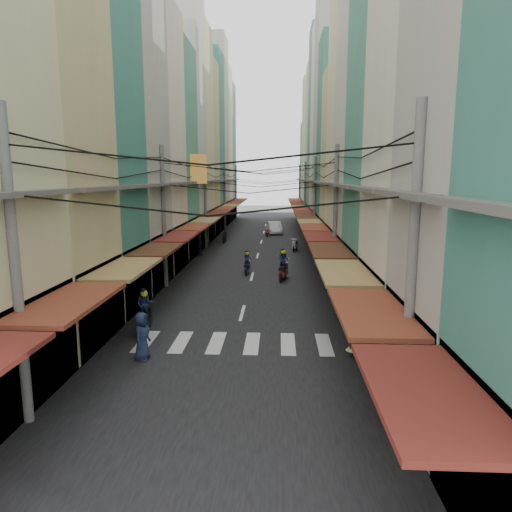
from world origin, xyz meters
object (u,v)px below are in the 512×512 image
(white_car, at_px, (275,234))
(bicycle, at_px, (381,293))
(market_umbrella, at_px, (383,270))
(traffic_sign, at_px, (359,272))

(white_car, relative_size, bicycle, 3.25)
(bicycle, bearing_deg, market_umbrella, 153.54)
(bicycle, bearing_deg, white_car, -0.90)
(market_umbrella, distance_m, traffic_sign, 1.14)
(bicycle, height_order, market_umbrella, market_umbrella)
(white_car, distance_m, traffic_sign, 30.21)
(bicycle, xyz_separation_m, market_umbrella, (-0.76, -3.44, 1.98))
(bicycle, bearing_deg, traffic_sign, 136.09)
(white_car, relative_size, market_umbrella, 2.10)
(market_umbrella, relative_size, traffic_sign, 0.87)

